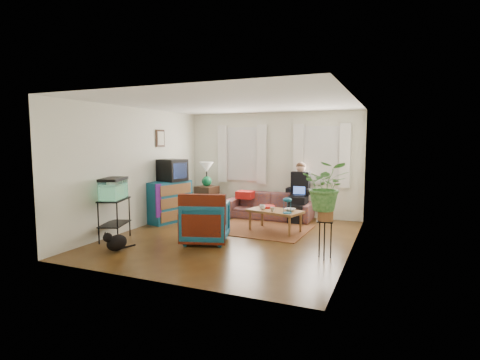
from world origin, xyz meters
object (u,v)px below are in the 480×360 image
at_px(plant_stand, 325,240).
at_px(side_table, 207,200).
at_px(armchair, 206,220).
at_px(sofa, 269,201).
at_px(dresser, 168,201).
at_px(coffee_table, 275,221).
at_px(aquarium_stand, 115,220).

bearing_deg(plant_stand, side_table, 142.96).
bearing_deg(armchair, side_table, -79.61).
distance_m(side_table, armchair, 2.85).
xyz_separation_m(sofa, dresser, (-2.05, -1.27, 0.06)).
bearing_deg(coffee_table, sofa, 129.01).
xyz_separation_m(armchair, coffee_table, (0.96, 1.28, -0.19)).
distance_m(armchair, plant_stand, 2.26).
bearing_deg(coffee_table, armchair, -112.10).
bearing_deg(sofa, armchair, -100.18).
distance_m(dresser, plant_stand, 4.15).
xyz_separation_m(aquarium_stand, coffee_table, (2.62, 1.84, -0.17)).
xyz_separation_m(sofa, plant_stand, (1.85, -2.67, -0.10)).
bearing_deg(coffee_table, dresser, -164.46).
bearing_deg(aquarium_stand, sofa, 36.72).
bearing_deg(aquarium_stand, coffee_table, 15.71).
relative_size(dresser, armchair, 1.26).
relative_size(side_table, armchair, 0.84).
bearing_deg(aquarium_stand, side_table, 64.14).
xyz_separation_m(side_table, armchair, (1.31, -2.53, 0.07)).
bearing_deg(armchair, aquarium_stand, 1.67).
height_order(side_table, dresser, dresser).
bearing_deg(aquarium_stand, plant_stand, -13.51).
distance_m(aquarium_stand, armchair, 1.76).
bearing_deg(dresser, coffee_table, 15.39).
bearing_deg(sofa, plant_stand, -56.43).
relative_size(aquarium_stand, armchair, 0.94).
xyz_separation_m(armchair, plant_stand, (2.25, -0.16, -0.11)).
height_order(aquarium_stand, coffee_table, aquarium_stand).
relative_size(aquarium_stand, coffee_table, 0.72).
height_order(sofa, aquarium_stand, sofa).
xyz_separation_m(aquarium_stand, plant_stand, (3.91, 0.40, -0.08)).
bearing_deg(side_table, sofa, -0.60).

